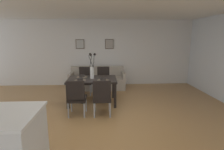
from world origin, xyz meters
name	(u,v)px	position (x,y,z in m)	size (l,w,h in m)	color
ground_plane	(103,119)	(0.00, 0.00, 0.00)	(9.00, 9.00, 0.00)	#A87A47
back_wall_panel	(102,53)	(0.00, 3.25, 1.30)	(9.00, 0.10, 2.60)	silver
ceiling_panel	(101,5)	(0.00, 0.40, 2.64)	(9.00, 7.20, 0.08)	white
dining_table	(92,82)	(-0.30, 1.10, 0.65)	(1.40, 0.94, 0.74)	black
dining_chair_near_left	(77,96)	(-0.62, 0.20, 0.51)	(0.45, 0.45, 0.92)	black
dining_chair_near_right	(85,79)	(-0.59, 2.00, 0.51)	(0.45, 0.45, 0.92)	black
dining_chair_far_left	(102,96)	(-0.01, 0.19, 0.51)	(0.45, 0.45, 0.92)	black
dining_chair_far_right	(103,79)	(0.03, 1.99, 0.51)	(0.45, 0.45, 0.92)	black
centerpiece_vase	(92,69)	(-0.29, 1.10, 1.02)	(0.21, 0.23, 0.73)	white
placemat_near_left	(80,80)	(-0.61, 0.88, 0.74)	(0.32, 0.32, 0.01)	#7F705B
bowl_near_left	(80,79)	(-0.61, 0.88, 0.78)	(0.17, 0.17, 0.07)	#2D2826
placemat_near_right	(82,77)	(-0.61, 1.31, 0.74)	(0.32, 0.32, 0.01)	#7F705B
bowl_near_right	(82,76)	(-0.61, 1.31, 0.78)	(0.17, 0.17, 0.07)	#2D2826
placemat_far_left	(103,80)	(0.02, 0.88, 0.74)	(0.32, 0.32, 0.01)	#7F705B
bowl_far_left	(103,79)	(0.02, 0.88, 0.78)	(0.17, 0.17, 0.07)	#2D2826
sofa	(97,81)	(-0.20, 2.70, 0.28)	(2.07, 0.84, 0.80)	#A89E8E
framed_picture_left	(80,44)	(-0.87, 3.18, 1.66)	(0.34, 0.03, 0.37)	#473828
framed_picture_center	(109,44)	(0.28, 3.18, 1.66)	(0.34, 0.03, 0.38)	#473828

